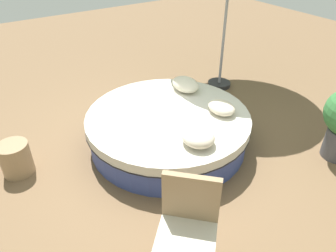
{
  "coord_description": "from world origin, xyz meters",
  "views": [
    {
      "loc": [
        3.18,
        -2.09,
        2.82
      ],
      "look_at": [
        0.0,
        0.0,
        0.29
      ],
      "focal_mm": 34.16,
      "sensor_mm": 36.0,
      "label": 1
    }
  ],
  "objects": [
    {
      "name": "patio_chair",
      "position": [
        1.7,
        -0.9,
        0.56
      ],
      "size": [
        0.72,
        0.72,
        0.98
      ],
      "rotation": [
        0.0,
        0.0,
        3.93
      ],
      "color": "#997A56",
      "rests_on": "ground_plane"
    },
    {
      "name": "side_table",
      "position": [
        -0.53,
        -1.98,
        0.22
      ],
      "size": [
        0.39,
        0.39,
        0.44
      ],
      "primitive_type": "cylinder",
      "color": "#997A56",
      "rests_on": "ground_plane"
    },
    {
      "name": "round_bed",
      "position": [
        0.0,
        0.0,
        0.25
      ],
      "size": [
        2.31,
        2.31,
        0.49
      ],
      "color": "#38478C",
      "rests_on": "ground_plane"
    },
    {
      "name": "ground_plane",
      "position": [
        0.0,
        0.0,
        0.0
      ],
      "size": [
        16.0,
        16.0,
        0.0
      ],
      "primitive_type": "plane",
      "color": "brown"
    },
    {
      "name": "throw_pillow_0",
      "position": [
        0.77,
        -0.07,
        0.58
      ],
      "size": [
        0.42,
        0.39,
        0.19
      ],
      "primitive_type": "ellipsoid",
      "color": "beige",
      "rests_on": "round_bed"
    },
    {
      "name": "throw_pillow_2",
      "position": [
        -0.46,
        0.63,
        0.59
      ],
      "size": [
        0.5,
        0.36,
        0.2
      ],
      "primitive_type": "ellipsoid",
      "color": "beige",
      "rests_on": "round_bed"
    },
    {
      "name": "throw_pillow_1",
      "position": [
        0.37,
        0.65,
        0.57
      ],
      "size": [
        0.42,
        0.33,
        0.16
      ],
      "primitive_type": "ellipsoid",
      "color": "beige",
      "rests_on": "round_bed"
    }
  ]
}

